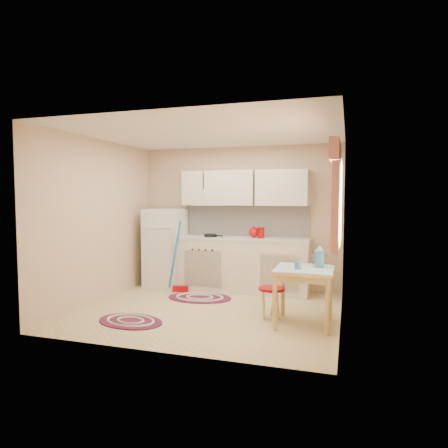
{
  "coord_description": "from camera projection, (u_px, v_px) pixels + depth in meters",
  "views": [
    {
      "loc": [
        1.87,
        -5.27,
        1.63
      ],
      "look_at": [
        0.14,
        0.25,
        1.22
      ],
      "focal_mm": 32.0,
      "sensor_mm": 36.0,
      "label": 1
    }
  ],
  "objects": [
    {
      "name": "room_shell",
      "position": [
        225.0,
        198.0,
        5.76
      ],
      "size": [
        3.64,
        3.6,
        2.52
      ],
      "color": "tan",
      "rests_on": "ground"
    },
    {
      "name": "rug_left",
      "position": [
        130.0,
        321.0,
        5.17
      ],
      "size": [
        1.01,
        0.76,
        0.02
      ],
      "primitive_type": null,
      "rotation": [
        0.0,
        0.0,
        -0.17
      ],
      "color": "maroon",
      "rests_on": "ground"
    },
    {
      "name": "red_canister",
      "position": [
        261.0,
        233.0,
        6.72
      ],
      "size": [
        0.13,
        0.13,
        0.16
      ],
      "primitive_type": "cylinder",
      "rotation": [
        0.0,
        0.0,
        0.29
      ],
      "color": "#940508",
      "rests_on": "countertop"
    },
    {
      "name": "fridge",
      "position": [
        165.0,
        247.0,
        7.22
      ],
      "size": [
        0.65,
        0.6,
        1.4
      ],
      "primitive_type": "cube",
      "color": "silver",
      "rests_on": "ground"
    },
    {
      "name": "base_cabinets",
      "position": [
        243.0,
        265.0,
        6.85
      ],
      "size": [
        2.25,
        0.6,
        0.88
      ],
      "primitive_type": "cube",
      "color": "beige",
      "rests_on": "ground"
    },
    {
      "name": "frying_pan",
      "position": [
        210.0,
        235.0,
        6.94
      ],
      "size": [
        0.27,
        0.27,
        0.05
      ],
      "primitive_type": "cylinder",
      "rotation": [
        0.0,
        0.0,
        -0.28
      ],
      "color": "black",
      "rests_on": "countertop"
    },
    {
      "name": "rug_center",
      "position": [
        200.0,
        298.0,
        6.37
      ],
      "size": [
        1.07,
        0.75,
        0.02
      ],
      "primitive_type": null,
      "rotation": [
        0.0,
        0.0,
        0.06
      ],
      "color": "maroon",
      "rests_on": "ground"
    },
    {
      "name": "stool",
      "position": [
        272.0,
        303.0,
        5.29
      ],
      "size": [
        0.36,
        0.36,
        0.42
      ],
      "primitive_type": "cylinder",
      "rotation": [
        0.0,
        0.0,
        -0.04
      ],
      "color": "#940508",
      "rests_on": "ground"
    },
    {
      "name": "mug",
      "position": [
        298.0,
        266.0,
        4.92
      ],
      "size": [
        0.11,
        0.11,
        0.1
      ],
      "primitive_type": "cylinder",
      "rotation": [
        0.0,
        0.0,
        -0.32
      ],
      "color": "#2D658A",
      "rests_on": "table"
    },
    {
      "name": "coffee_pot",
      "position": [
        319.0,
        256.0,
        5.05
      ],
      "size": [
        0.15,
        0.13,
        0.29
      ],
      "primitive_type": null,
      "rotation": [
        0.0,
        0.0,
        0.05
      ],
      "color": "#2D658A",
      "rests_on": "table"
    },
    {
      "name": "table",
      "position": [
        304.0,
        297.0,
        5.03
      ],
      "size": [
        0.72,
        0.72,
        0.72
      ],
      "primitive_type": "cube",
      "color": "#E3C571",
      "rests_on": "ground"
    },
    {
      "name": "broom",
      "position": [
        180.0,
        257.0,
        6.76
      ],
      "size": [
        0.3,
        0.19,
        1.2
      ],
      "primitive_type": null,
      "rotation": [
        0.0,
        0.0,
        0.29
      ],
      "color": "#1E74C0",
      "rests_on": "ground"
    },
    {
      "name": "red_kettle",
      "position": [
        254.0,
        232.0,
        6.76
      ],
      "size": [
        0.22,
        0.21,
        0.19
      ],
      "primitive_type": null,
      "rotation": [
        0.0,
        0.0,
        0.26
      ],
      "color": "#940508",
      "rests_on": "countertop"
    },
    {
      "name": "countertop",
      "position": [
        243.0,
        239.0,
        6.82
      ],
      "size": [
        2.27,
        0.62,
        0.04
      ],
      "primitive_type": "cube",
      "color": "beige",
      "rests_on": "base_cabinets"
    }
  ]
}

